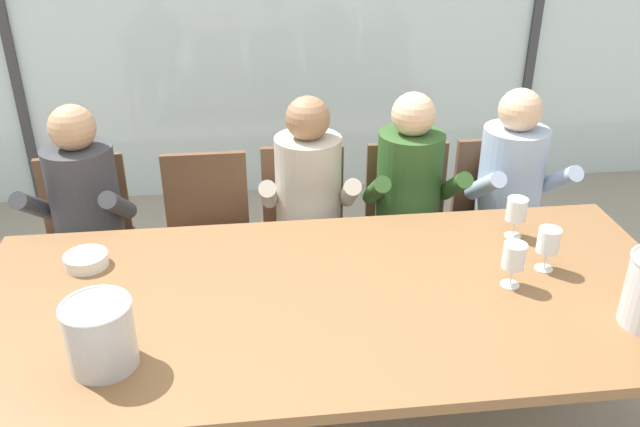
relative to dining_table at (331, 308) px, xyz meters
The scene contains 19 objects.
ground 1.22m from the dining_table, 90.00° to the left, with size 14.00×14.00×0.00m, color #9E9384.
window_glass_panel 2.60m from the dining_table, 90.00° to the left, with size 7.80×0.03×2.60m, color silver.
window_mullion_left 3.12m from the dining_table, 125.02° to the left, with size 0.06×0.06×2.60m, color #38383D.
window_mullion_right 3.12m from the dining_table, 54.98° to the left, with size 0.06×0.06×2.60m, color #38383D.
dining_table is the anchor object (origin of this frame).
chair_near_curtain 1.50m from the dining_table, 136.65° to the left, with size 0.48×0.48×0.88m.
chair_left_of_center 1.12m from the dining_table, 116.47° to the left, with size 0.44×0.44×0.88m.
chair_center 1.03m from the dining_table, 90.41° to the left, with size 0.46×0.46×0.88m.
chair_right_of_center 1.15m from the dining_table, 61.85° to the left, with size 0.46×0.46×0.88m.
chair_near_window_right 1.44m from the dining_table, 44.76° to the left, with size 0.44×0.44×0.88m.
person_charcoal_jacket 1.36m from the dining_table, 140.78° to the left, with size 0.49×0.63×1.20m.
person_beige_jumper 0.86m from the dining_table, 89.57° to the left, with size 0.48×0.63×1.20m.
person_olive_shirt 1.00m from the dining_table, 59.20° to the left, with size 0.46×0.61×1.20m.
person_pale_blue_shirt 1.34m from the dining_table, 39.60° to the left, with size 0.48×0.62×1.20m.
ice_bucket_primary 0.82m from the dining_table, 158.78° to the right, with size 0.22×0.22×0.22m.
tasting_bowl 0.97m from the dining_table, 161.41° to the left, with size 0.17×0.17×0.05m, color silver.
wine_glass_by_left_taster 0.90m from the dining_table, 22.70° to the left, with size 0.08×0.08×0.17m.
wine_glass_near_bucket 0.86m from the dining_table, ahead, with size 0.08×0.08×0.17m.
wine_glass_center_pour 0.69m from the dining_table, ahead, with size 0.08×0.08×0.17m.
Camera 1 is at (-0.27, -1.97, 2.12)m, focal length 37.27 mm.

